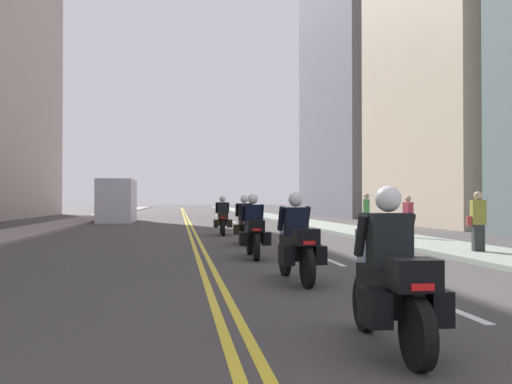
% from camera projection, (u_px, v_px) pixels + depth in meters
% --- Properties ---
extents(ground_plane, '(264.00, 264.00, 0.00)m').
position_uv_depth(ground_plane, '(186.00, 218.00, 47.14)').
color(ground_plane, '#443F40').
extents(sidewalk_left, '(2.55, 144.00, 0.12)m').
position_uv_depth(sidewalk_left, '(94.00, 217.00, 46.17)').
color(sidewalk_left, gray).
rests_on(sidewalk_left, ground).
extents(sidewalk_right, '(2.55, 144.00, 0.12)m').
position_uv_depth(sidewalk_right, '(274.00, 217.00, 48.12)').
color(sidewalk_right, gray).
rests_on(sidewalk_right, ground).
extents(centreline_yellow_inner, '(0.12, 132.00, 0.01)m').
position_uv_depth(centreline_yellow_inner, '(184.00, 218.00, 47.13)').
color(centreline_yellow_inner, yellow).
rests_on(centreline_yellow_inner, ground).
extents(centreline_yellow_outer, '(0.12, 132.00, 0.01)m').
position_uv_depth(centreline_yellow_outer, '(187.00, 218.00, 47.16)').
color(centreline_yellow_outer, yellow).
rests_on(centreline_yellow_outer, ground).
extents(lane_dashes_white, '(0.14, 56.40, 0.01)m').
position_uv_depth(lane_dashes_white, '(252.00, 229.00, 28.72)').
color(lane_dashes_white, silver).
rests_on(lane_dashes_white, ground).
extents(building_right_1, '(8.34, 14.81, 18.74)m').
position_uv_depth(building_right_1, '(468.00, 68.00, 34.57)').
color(building_right_1, beige).
rests_on(building_right_1, ground).
extents(building_right_2, '(9.37, 19.29, 29.62)m').
position_uv_depth(building_right_2, '(369.00, 57.00, 53.91)').
color(building_right_2, slate).
rests_on(building_right_2, ground).
extents(motorcycle_0, '(0.77, 2.13, 1.60)m').
position_uv_depth(motorcycle_0, '(392.00, 284.00, 5.56)').
color(motorcycle_0, black).
rests_on(motorcycle_0, ground).
extents(motorcycle_1, '(0.78, 2.30, 1.60)m').
position_uv_depth(motorcycle_1, '(297.00, 245.00, 10.21)').
color(motorcycle_1, black).
rests_on(motorcycle_1, ground).
extents(motorcycle_2, '(0.77, 2.22, 1.62)m').
position_uv_depth(motorcycle_2, '(253.00, 232.00, 14.45)').
color(motorcycle_2, black).
rests_on(motorcycle_2, ground).
extents(motorcycle_3, '(0.78, 2.23, 1.62)m').
position_uv_depth(motorcycle_3, '(245.00, 224.00, 18.99)').
color(motorcycle_3, black).
rests_on(motorcycle_3, ground).
extents(motorcycle_4, '(0.77, 2.16, 1.64)m').
position_uv_depth(motorcycle_4, '(223.00, 219.00, 23.93)').
color(motorcycle_4, black).
rests_on(motorcycle_4, ground).
extents(traffic_cone_1, '(0.37, 0.37, 0.75)m').
position_uv_depth(traffic_cone_1, '(371.00, 235.00, 17.86)').
color(traffic_cone_1, black).
rests_on(traffic_cone_1, ground).
extents(pedestrian_0, '(0.35, 0.50, 1.73)m').
position_uv_depth(pedestrian_0, '(367.00, 214.00, 22.59)').
color(pedestrian_0, '#242E37').
rests_on(pedestrian_0, ground).
extents(pedestrian_1, '(0.50, 0.26, 1.69)m').
position_uv_depth(pedestrian_1, '(478.00, 222.00, 15.07)').
color(pedestrian_1, '#292C2C').
rests_on(pedestrian_1, ground).
extents(pedestrian_2, '(0.29, 0.40, 1.61)m').
position_uv_depth(pedestrian_2, '(408.00, 218.00, 20.65)').
color(pedestrian_2, '#262538').
rests_on(pedestrian_2, ground).
extents(parked_truck, '(2.20, 6.50, 2.80)m').
position_uv_depth(parked_truck, '(118.00, 203.00, 38.57)').
color(parked_truck, silver).
rests_on(parked_truck, ground).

